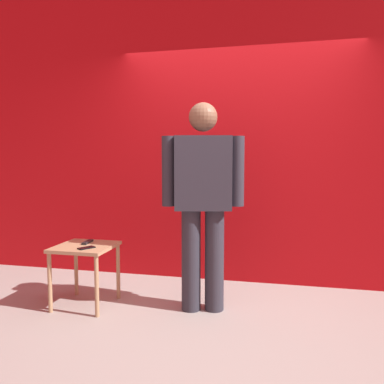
{
  "coord_description": "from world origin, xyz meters",
  "views": [
    {
      "loc": [
        0.43,
        -2.92,
        1.33
      ],
      "look_at": [
        -0.35,
        0.55,
        1.02
      ],
      "focal_mm": 35.81,
      "sensor_mm": 36.0,
      "label": 1
    }
  ],
  "objects_px": {
    "tv_remote": "(88,242)",
    "side_table": "(85,255)",
    "standing_person": "(203,196)",
    "cell_phone": "(86,248)"
  },
  "relations": [
    {
      "from": "side_table",
      "to": "cell_phone",
      "type": "relative_size",
      "value": 3.85
    },
    {
      "from": "tv_remote",
      "to": "side_table",
      "type": "bearing_deg",
      "value": -80.99
    },
    {
      "from": "standing_person",
      "to": "cell_phone",
      "type": "bearing_deg",
      "value": -166.18
    },
    {
      "from": "standing_person",
      "to": "cell_phone",
      "type": "xyz_separation_m",
      "value": [
        -0.99,
        -0.24,
        -0.45
      ]
    },
    {
      "from": "side_table",
      "to": "standing_person",
      "type": "bearing_deg",
      "value": 7.19
    },
    {
      "from": "tv_remote",
      "to": "standing_person",
      "type": "bearing_deg",
      "value": -1.77
    },
    {
      "from": "cell_phone",
      "to": "tv_remote",
      "type": "relative_size",
      "value": 0.85
    },
    {
      "from": "side_table",
      "to": "cell_phone",
      "type": "height_order",
      "value": "cell_phone"
    },
    {
      "from": "standing_person",
      "to": "tv_remote",
      "type": "bearing_deg",
      "value": -177.57
    },
    {
      "from": "cell_phone",
      "to": "tv_remote",
      "type": "distance_m",
      "value": 0.22
    }
  ]
}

